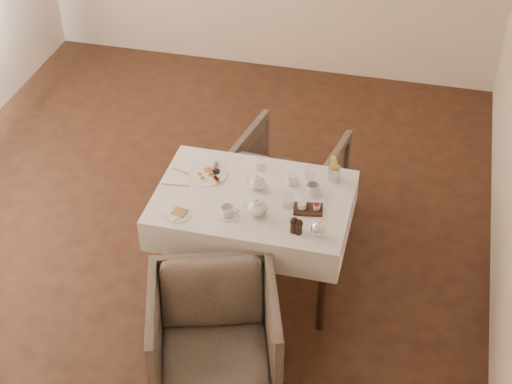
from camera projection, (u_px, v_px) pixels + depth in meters
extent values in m
plane|color=black|center=(195.00, 216.00, 6.13)|extent=(5.00, 5.00, 0.00)
plane|color=beige|center=(3.00, 320.00, 3.32)|extent=(4.50, 0.00, 4.50)
cube|color=black|center=(253.00, 200.00, 5.14)|extent=(1.20, 0.80, 0.04)
cube|color=white|center=(253.00, 210.00, 5.19)|extent=(1.28, 0.88, 0.23)
cylinder|color=black|center=(193.00, 200.00, 5.73)|extent=(0.06, 0.06, 0.70)
cylinder|color=black|center=(339.00, 223.00, 5.52)|extent=(0.06, 0.06, 0.70)
cylinder|color=black|center=(162.00, 262.00, 5.21)|extent=(0.06, 0.06, 0.70)
cylinder|color=black|center=(322.00, 290.00, 5.00)|extent=(0.06, 0.06, 0.70)
imported|color=#453B33|center=(214.00, 336.00, 4.69)|extent=(0.96, 0.98, 0.71)
imported|color=#453B33|center=(288.00, 178.00, 5.94)|extent=(0.87, 0.89, 0.69)
cylinder|color=white|center=(208.00, 174.00, 5.29)|extent=(0.26, 0.26, 0.01)
ellipsoid|color=orange|center=(208.00, 169.00, 5.31)|extent=(0.07, 0.06, 0.02)
cylinder|color=brown|center=(215.00, 167.00, 5.33)|extent=(0.03, 0.09, 0.02)
cylinder|color=black|center=(216.00, 171.00, 5.30)|extent=(0.05, 0.05, 0.01)
cube|color=maroon|center=(216.00, 179.00, 5.24)|extent=(0.08, 0.09, 0.01)
ellipsoid|color=#264C19|center=(212.00, 174.00, 5.27)|extent=(0.05, 0.04, 0.02)
cylinder|color=white|center=(177.00, 214.00, 4.96)|extent=(0.17, 0.17, 0.01)
cube|color=brown|center=(179.00, 212.00, 4.96)|extent=(0.10, 0.09, 0.01)
cube|color=white|center=(172.00, 215.00, 4.95)|extent=(0.14, 0.13, 0.01)
cylinder|color=white|center=(292.00, 179.00, 5.19)|extent=(0.08, 0.08, 0.08)
cylinder|color=white|center=(228.00, 215.00, 4.95)|extent=(0.14, 0.14, 0.01)
cylinder|color=white|center=(227.00, 211.00, 4.93)|extent=(0.10, 0.10, 0.06)
cylinder|color=#926142|center=(227.00, 207.00, 4.92)|extent=(0.08, 0.08, 0.00)
cylinder|color=white|center=(312.00, 192.00, 5.14)|extent=(0.14, 0.14, 0.01)
cylinder|color=white|center=(313.00, 188.00, 5.12)|extent=(0.11, 0.11, 0.06)
cylinder|color=#926142|center=(313.00, 185.00, 5.10)|extent=(0.08, 0.08, 0.00)
cylinder|color=silver|center=(261.00, 164.00, 5.32)|extent=(0.08, 0.08, 0.10)
cylinder|color=silver|center=(288.00, 201.00, 4.99)|extent=(0.09, 0.09, 0.10)
cylinder|color=silver|center=(309.00, 173.00, 5.24)|extent=(0.08, 0.08, 0.09)
cube|color=black|center=(308.00, 209.00, 4.99)|extent=(0.20, 0.15, 0.02)
cylinder|color=white|center=(302.00, 205.00, 4.99)|extent=(0.06, 0.06, 0.03)
cylinder|color=maroon|center=(317.00, 207.00, 4.98)|extent=(0.05, 0.05, 0.03)
cylinder|color=silver|center=(334.00, 173.00, 5.22)|extent=(0.09, 0.09, 0.10)
cube|color=silver|center=(185.00, 173.00, 5.31)|extent=(0.20, 0.08, 0.00)
cube|color=silver|center=(175.00, 185.00, 5.20)|extent=(0.19, 0.04, 0.00)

